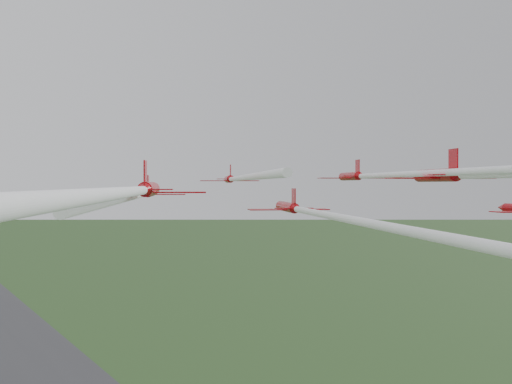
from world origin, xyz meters
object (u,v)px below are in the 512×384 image
jet_row2_left (140,195)px  jet_row2_right (379,175)px  jet_row4_left (124,192)px  jet_lead (237,178)px  jet_row3_mid (332,216)px

jet_row2_left → jet_row2_right: jet_row2_right is taller
jet_row2_right → jet_row4_left: (-37.52, -21.31, -1.45)m
jet_row4_left → jet_row2_right: bearing=54.9°
jet_row2_left → jet_row4_left: (-11.03, -27.58, 0.64)m
jet_row2_left → jet_row2_right: (26.49, -6.27, 2.10)m
jet_lead → jet_row4_left: bearing=-102.3°
jet_lead → jet_row2_left: size_ratio=1.08×
jet_row2_left → jet_row4_left: bearing=-87.2°
jet_row3_mid → jet_row4_left: jet_row4_left is taller
jet_row3_mid → jet_row4_left: (-18.70, -5.23, 2.06)m
jet_lead → jet_row3_mid: jet_lead is taller
jet_lead → jet_row3_mid: bearing=-79.7°
jet_row2_right → jet_row3_mid: 25.00m
jet_row2_right → jet_lead: bearing=153.4°
jet_lead → jet_row2_left: jet_lead is taller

